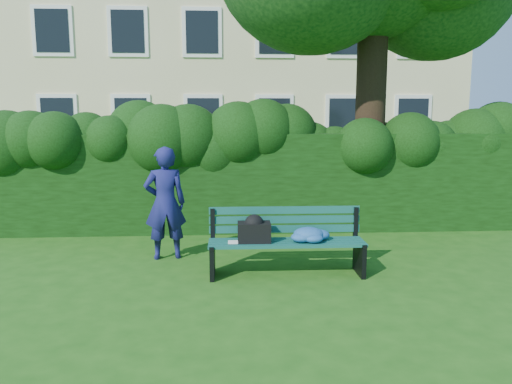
{
  "coord_description": "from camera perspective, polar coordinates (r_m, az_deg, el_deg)",
  "views": [
    {
      "loc": [
        -0.47,
        -7.07,
        2.16
      ],
      "look_at": [
        0.0,
        0.6,
        0.95
      ],
      "focal_mm": 35.0,
      "sensor_mm": 36.0,
      "label": 1
    }
  ],
  "objects": [
    {
      "name": "ground",
      "position": [
        7.4,
        0.29,
        -8.01
      ],
      "size": [
        80.0,
        80.0,
        0.0
      ],
      "primitive_type": "plane",
      "color": "#1D5213",
      "rests_on": "ground"
    },
    {
      "name": "apartment_building",
      "position": [
        21.41,
        -2.34,
        19.27
      ],
      "size": [
        16.0,
        8.08,
        12.0
      ],
      "color": "#CEC28A",
      "rests_on": "ground"
    },
    {
      "name": "hedge",
      "position": [
        9.36,
        -0.6,
        1.22
      ],
      "size": [
        10.0,
        1.0,
        1.8
      ],
      "color": "black",
      "rests_on": "ground"
    },
    {
      "name": "park_bench",
      "position": [
        6.75,
        3.29,
        -5.23
      ],
      "size": [
        2.1,
        0.58,
        0.89
      ],
      "rotation": [
        0.0,
        0.0,
        -0.01
      ],
      "color": "#0D423A",
      "rests_on": "ground"
    },
    {
      "name": "man_reading",
      "position": [
        7.53,
        -10.34,
        -1.26
      ],
      "size": [
        0.68,
        0.51,
        1.69
      ],
      "primitive_type": "imported",
      "rotation": [
        0.0,
        0.0,
        3.33
      ],
      "color": "navy",
      "rests_on": "ground"
    }
  ]
}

